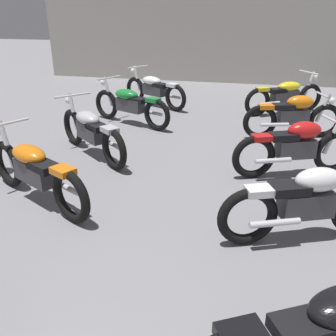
{
  "coord_description": "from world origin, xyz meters",
  "views": [
    {
      "loc": [
        0.98,
        1.0,
        2.36
      ],
      "look_at": [
        0.0,
        5.05,
        0.55
      ],
      "focal_mm": 39.28,
      "sensor_mm": 36.0,
      "label": 1
    }
  ],
  "objects_px": {
    "motorcycle_right_row_2": "(307,202)",
    "motorcycle_right_row_5": "(285,95)",
    "motorcycle_left_row_4": "(130,104)",
    "motorcycle_right_row_1": "(334,334)",
    "motorcycle_left_row_2": "(35,170)",
    "motorcycle_left_row_3": "(91,131)",
    "motorcycle_right_row_3": "(296,147)",
    "motorcycle_right_row_4": "(294,115)",
    "motorcycle_left_row_5": "(154,89)"
  },
  "relations": [
    {
      "from": "motorcycle_left_row_4",
      "to": "motorcycle_right_row_1",
      "type": "xyz_separation_m",
      "value": [
        3.29,
        -5.56,
        0.0
      ]
    },
    {
      "from": "motorcycle_right_row_2",
      "to": "motorcycle_right_row_5",
      "type": "relative_size",
      "value": 0.99
    },
    {
      "from": "motorcycle_left_row_2",
      "to": "motorcycle_right_row_3",
      "type": "relative_size",
      "value": 1.06
    },
    {
      "from": "motorcycle_left_row_4",
      "to": "motorcycle_right_row_2",
      "type": "xyz_separation_m",
      "value": [
        3.3,
        -3.77,
        0.01
      ]
    },
    {
      "from": "motorcycle_right_row_1",
      "to": "motorcycle_right_row_5",
      "type": "bearing_deg",
      "value": 89.52
    },
    {
      "from": "motorcycle_right_row_1",
      "to": "motorcycle_right_row_4",
      "type": "bearing_deg",
      "value": 88.66
    },
    {
      "from": "motorcycle_left_row_2",
      "to": "motorcycle_right_row_3",
      "type": "distance_m",
      "value": 3.74
    },
    {
      "from": "motorcycle_right_row_5",
      "to": "motorcycle_right_row_1",
      "type": "bearing_deg",
      "value": -90.48
    },
    {
      "from": "motorcycle_left_row_3",
      "to": "motorcycle_left_row_5",
      "type": "bearing_deg",
      "value": 88.54
    },
    {
      "from": "motorcycle_left_row_2",
      "to": "motorcycle_right_row_2",
      "type": "xyz_separation_m",
      "value": [
        3.32,
        -0.08,
        0.01
      ]
    },
    {
      "from": "motorcycle_right_row_2",
      "to": "motorcycle_right_row_5",
      "type": "xyz_separation_m",
      "value": [
        0.05,
        5.53,
        -0.01
      ]
    },
    {
      "from": "motorcycle_left_row_3",
      "to": "motorcycle_right_row_5",
      "type": "xyz_separation_m",
      "value": [
        3.37,
        3.72,
        0.0
      ]
    },
    {
      "from": "motorcycle_left_row_4",
      "to": "motorcycle_left_row_3",
      "type": "bearing_deg",
      "value": -90.66
    },
    {
      "from": "motorcycle_left_row_2",
      "to": "motorcycle_left_row_5",
      "type": "xyz_separation_m",
      "value": [
        0.09,
        5.41,
        0.0
      ]
    },
    {
      "from": "motorcycle_right_row_1",
      "to": "motorcycle_right_row_3",
      "type": "height_order",
      "value": "motorcycle_right_row_1"
    },
    {
      "from": "motorcycle_left_row_5",
      "to": "motorcycle_right_row_2",
      "type": "relative_size",
      "value": 1.04
    },
    {
      "from": "motorcycle_left_row_3",
      "to": "motorcycle_left_row_2",
      "type": "bearing_deg",
      "value": -89.95
    },
    {
      "from": "motorcycle_left_row_2",
      "to": "motorcycle_right_row_3",
      "type": "height_order",
      "value": "motorcycle_left_row_2"
    },
    {
      "from": "motorcycle_right_row_1",
      "to": "motorcycle_left_row_5",
      "type": "bearing_deg",
      "value": 113.84
    },
    {
      "from": "motorcycle_right_row_3",
      "to": "motorcycle_right_row_1",
      "type": "bearing_deg",
      "value": -90.57
    },
    {
      "from": "motorcycle_left_row_3",
      "to": "motorcycle_left_row_4",
      "type": "height_order",
      "value": "same"
    },
    {
      "from": "motorcycle_right_row_1",
      "to": "motorcycle_right_row_4",
      "type": "distance_m",
      "value": 5.41
    },
    {
      "from": "motorcycle_left_row_5",
      "to": "motorcycle_right_row_3",
      "type": "distance_m",
      "value": 4.95
    },
    {
      "from": "motorcycle_left_row_4",
      "to": "motorcycle_right_row_3",
      "type": "height_order",
      "value": "motorcycle_left_row_4"
    },
    {
      "from": "motorcycle_right_row_2",
      "to": "motorcycle_right_row_5",
      "type": "distance_m",
      "value": 5.53
    },
    {
      "from": "motorcycle_left_row_2",
      "to": "motorcycle_right_row_4",
      "type": "height_order",
      "value": "motorcycle_left_row_2"
    },
    {
      "from": "motorcycle_left_row_4",
      "to": "motorcycle_right_row_3",
      "type": "bearing_deg",
      "value": -31.11
    },
    {
      "from": "motorcycle_left_row_2",
      "to": "motorcycle_right_row_4",
      "type": "bearing_deg",
      "value": 45.86
    },
    {
      "from": "motorcycle_left_row_3",
      "to": "motorcycle_right_row_1",
      "type": "height_order",
      "value": "same"
    },
    {
      "from": "motorcycle_left_row_4",
      "to": "motorcycle_right_row_1",
      "type": "relative_size",
      "value": 1.04
    },
    {
      "from": "motorcycle_left_row_2",
      "to": "motorcycle_right_row_1",
      "type": "xyz_separation_m",
      "value": [
        3.31,
        -1.87,
        0.0
      ]
    },
    {
      "from": "motorcycle_right_row_1",
      "to": "motorcycle_right_row_3",
      "type": "relative_size",
      "value": 1.05
    },
    {
      "from": "motorcycle_right_row_3",
      "to": "motorcycle_left_row_4",
      "type": "bearing_deg",
      "value": 148.89
    },
    {
      "from": "motorcycle_right_row_1",
      "to": "motorcycle_right_row_5",
      "type": "distance_m",
      "value": 7.32
    },
    {
      "from": "motorcycle_left_row_3",
      "to": "motorcycle_right_row_3",
      "type": "distance_m",
      "value": 3.35
    },
    {
      "from": "motorcycle_left_row_5",
      "to": "motorcycle_right_row_2",
      "type": "xyz_separation_m",
      "value": [
        3.23,
        -5.49,
        0.01
      ]
    },
    {
      "from": "motorcycle_left_row_5",
      "to": "motorcycle_right_row_3",
      "type": "bearing_deg",
      "value": -48.89
    },
    {
      "from": "motorcycle_left_row_2",
      "to": "motorcycle_right_row_1",
      "type": "distance_m",
      "value": 3.8
    },
    {
      "from": "motorcycle_right_row_2",
      "to": "motorcycle_right_row_3",
      "type": "distance_m",
      "value": 1.76
    },
    {
      "from": "motorcycle_right_row_3",
      "to": "motorcycle_left_row_2",
      "type": "bearing_deg",
      "value": -153.29
    },
    {
      "from": "motorcycle_left_row_3",
      "to": "motorcycle_left_row_5",
      "type": "height_order",
      "value": "same"
    },
    {
      "from": "motorcycle_left_row_4",
      "to": "motorcycle_right_row_1",
      "type": "bearing_deg",
      "value": -59.4
    },
    {
      "from": "motorcycle_right_row_2",
      "to": "motorcycle_right_row_5",
      "type": "bearing_deg",
      "value": 89.53
    },
    {
      "from": "motorcycle_left_row_3",
      "to": "motorcycle_right_row_2",
      "type": "bearing_deg",
      "value": -28.5
    },
    {
      "from": "motorcycle_left_row_3",
      "to": "motorcycle_right_row_4",
      "type": "xyz_separation_m",
      "value": [
        3.44,
        1.81,
        0.01
      ]
    },
    {
      "from": "motorcycle_left_row_2",
      "to": "motorcycle_right_row_2",
      "type": "bearing_deg",
      "value": -1.4
    },
    {
      "from": "motorcycle_left_row_5",
      "to": "motorcycle_right_row_4",
      "type": "height_order",
      "value": "motorcycle_left_row_5"
    },
    {
      "from": "motorcycle_left_row_2",
      "to": "motorcycle_right_row_2",
      "type": "height_order",
      "value": "motorcycle_left_row_2"
    },
    {
      "from": "motorcycle_right_row_3",
      "to": "motorcycle_right_row_5",
      "type": "height_order",
      "value": "motorcycle_right_row_5"
    },
    {
      "from": "motorcycle_left_row_4",
      "to": "motorcycle_right_row_5",
      "type": "bearing_deg",
      "value": 27.69
    }
  ]
}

